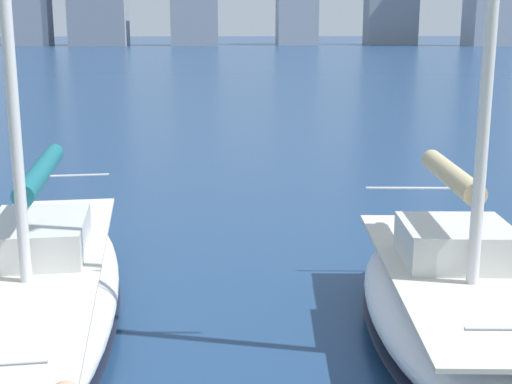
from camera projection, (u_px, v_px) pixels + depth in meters
sailboat_tan at (459, 302)px, 10.09m from camera, size 3.15×6.93×10.31m
sailboat_teal at (37, 290)px, 10.74m from camera, size 3.09×9.46×10.39m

